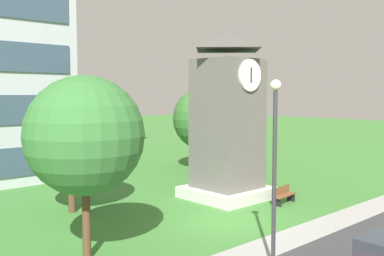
# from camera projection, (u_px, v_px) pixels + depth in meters

# --- Properties ---
(ground_plane) EXTENTS (160.00, 160.00, 0.00)m
(ground_plane) POSITION_uv_depth(u_px,v_px,m) (225.00, 221.00, 19.92)
(ground_plane) COLOR #3D7A33
(kerb_strip) EXTENTS (120.00, 1.60, 0.01)m
(kerb_strip) POSITION_uv_depth(u_px,v_px,m) (287.00, 239.00, 17.45)
(kerb_strip) COLOR #9E9E99
(kerb_strip) RESTS_ON ground
(clock_tower) EXTENTS (4.10, 4.10, 9.12)m
(clock_tower) POSITION_uv_depth(u_px,v_px,m) (228.00, 125.00, 24.22)
(clock_tower) COLOR #605B56
(clock_tower) RESTS_ON ground
(park_bench) EXTENTS (1.84, 0.69, 0.88)m
(park_bench) POSITION_uv_depth(u_px,v_px,m) (283.00, 195.00, 23.17)
(park_bench) COLOR brown
(park_bench) RESTS_ON ground
(street_lamp) EXTENTS (0.36, 0.36, 6.23)m
(street_lamp) POSITION_uv_depth(u_px,v_px,m) (275.00, 153.00, 14.32)
(street_lamp) COLOR #333338
(street_lamp) RESTS_ON ground
(tree_near_tower) EXTENTS (4.69, 4.69, 6.25)m
(tree_near_tower) POSITION_uv_depth(u_px,v_px,m) (204.00, 119.00, 33.12)
(tree_near_tower) COLOR #513823
(tree_near_tower) RESTS_ON ground
(tree_streetside) EXTENTS (4.13, 4.13, 6.41)m
(tree_streetside) POSITION_uv_depth(u_px,v_px,m) (85.00, 136.00, 15.04)
(tree_streetside) COLOR #513823
(tree_streetside) RESTS_ON ground
(tree_by_building) EXTENTS (4.37, 4.37, 6.03)m
(tree_by_building) POSITION_uv_depth(u_px,v_px,m) (71.00, 134.00, 21.21)
(tree_by_building) COLOR #513823
(tree_by_building) RESTS_ON ground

